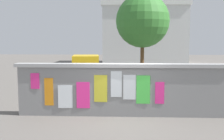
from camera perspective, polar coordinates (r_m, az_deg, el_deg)
ground at (r=17.34m, az=2.40°, el=-2.24°), size 60.00×60.00×0.00m
poster_wall at (r=9.29m, az=2.21°, el=-4.02°), size 7.31×0.42×1.79m
auto_rickshaw_truck at (r=13.03m, az=-1.08°, el=-1.10°), size 3.75×1.91×1.85m
motorcycle at (r=11.35m, az=15.50°, el=-4.69°), size 1.90×0.56×0.87m
bicycle_far at (r=14.39m, az=14.09°, el=-2.74°), size 1.69×0.49×0.95m
person_walking at (r=10.77m, az=7.34°, el=-2.27°), size 0.48×0.48×1.62m
tree_roadside at (r=20.26m, az=6.40°, el=10.12°), size 3.90×3.90×5.89m
building_background at (r=30.00m, az=6.64°, el=7.58°), size 8.86×5.75×6.45m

